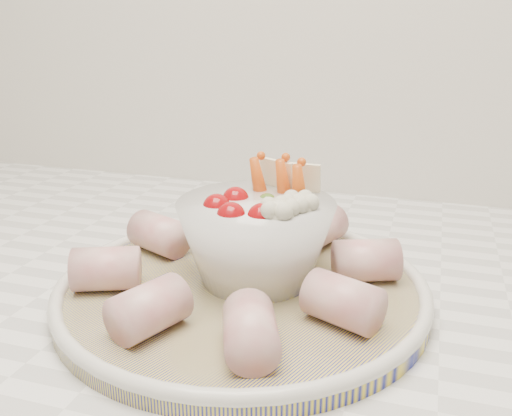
% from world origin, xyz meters
% --- Properties ---
extents(serving_platter, '(0.41, 0.41, 0.02)m').
position_xyz_m(serving_platter, '(-0.05, 1.42, 0.93)').
color(serving_platter, navy).
rests_on(serving_platter, kitchen_counter).
extents(veggie_bowl, '(0.14, 0.14, 0.10)m').
position_xyz_m(veggie_bowl, '(-0.04, 1.43, 0.97)').
color(veggie_bowl, silver).
rests_on(veggie_bowl, serving_platter).
extents(cured_meat_rolls, '(0.27, 0.27, 0.04)m').
position_xyz_m(cured_meat_rolls, '(-0.05, 1.42, 0.95)').
color(cured_meat_rolls, '#B95559').
rests_on(cured_meat_rolls, serving_platter).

